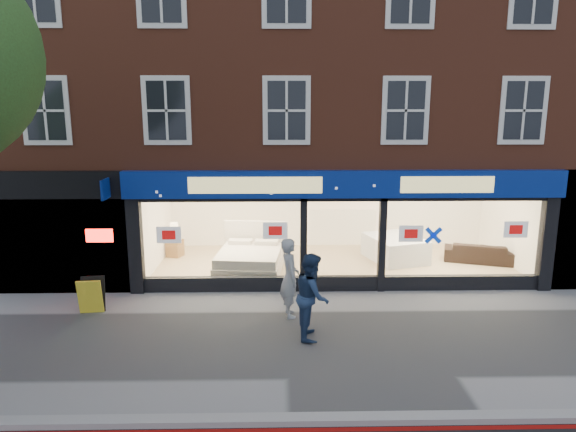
{
  "coord_description": "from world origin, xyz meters",
  "views": [
    {
      "loc": [
        -1.73,
        -10.14,
        4.89
      ],
      "look_at": [
        -1.47,
        2.5,
        2.2
      ],
      "focal_mm": 32.0,
      "sensor_mm": 36.0,
      "label": 1
    }
  ],
  "objects_px": {
    "sofa": "(479,252)",
    "pedestrian_blue": "(312,296)",
    "display_bed": "(250,259)",
    "pedestrian_grey": "(290,277)",
    "mattress_stack": "(395,248)",
    "a_board": "(92,295)"
  },
  "relations": [
    {
      "from": "sofa",
      "to": "pedestrian_blue",
      "type": "relative_size",
      "value": 1.11
    },
    {
      "from": "display_bed",
      "to": "pedestrian_grey",
      "type": "height_order",
      "value": "pedestrian_grey"
    },
    {
      "from": "mattress_stack",
      "to": "pedestrian_blue",
      "type": "height_order",
      "value": "pedestrian_blue"
    },
    {
      "from": "pedestrian_grey",
      "to": "pedestrian_blue",
      "type": "distance_m",
      "value": 1.25
    },
    {
      "from": "sofa",
      "to": "mattress_stack",
      "type": "bearing_deg",
      "value": 12.53
    },
    {
      "from": "pedestrian_grey",
      "to": "pedestrian_blue",
      "type": "xyz_separation_m",
      "value": [
        0.45,
        -1.16,
        -0.02
      ]
    },
    {
      "from": "sofa",
      "to": "pedestrian_grey",
      "type": "xyz_separation_m",
      "value": [
        -6.06,
        -3.92,
        0.55
      ]
    },
    {
      "from": "pedestrian_grey",
      "to": "a_board",
      "type": "bearing_deg",
      "value": 78.14
    },
    {
      "from": "mattress_stack",
      "to": "pedestrian_grey",
      "type": "distance_m",
      "value": 5.46
    },
    {
      "from": "display_bed",
      "to": "a_board",
      "type": "height_order",
      "value": "display_bed"
    },
    {
      "from": "display_bed",
      "to": "sofa",
      "type": "distance_m",
      "value": 7.2
    },
    {
      "from": "sofa",
      "to": "a_board",
      "type": "bearing_deg",
      "value": 37.31
    },
    {
      "from": "a_board",
      "to": "pedestrian_blue",
      "type": "relative_size",
      "value": 0.47
    },
    {
      "from": "sofa",
      "to": "a_board",
      "type": "relative_size",
      "value": 2.36
    },
    {
      "from": "sofa",
      "to": "pedestrian_blue",
      "type": "height_order",
      "value": "pedestrian_blue"
    },
    {
      "from": "display_bed",
      "to": "pedestrian_grey",
      "type": "xyz_separation_m",
      "value": [
        1.1,
        -3.15,
        0.49
      ]
    },
    {
      "from": "pedestrian_grey",
      "to": "mattress_stack",
      "type": "bearing_deg",
      "value": -48.21
    },
    {
      "from": "display_bed",
      "to": "a_board",
      "type": "bearing_deg",
      "value": -135.97
    },
    {
      "from": "mattress_stack",
      "to": "sofa",
      "type": "distance_m",
      "value": 2.61
    },
    {
      "from": "pedestrian_grey",
      "to": "pedestrian_blue",
      "type": "height_order",
      "value": "pedestrian_grey"
    },
    {
      "from": "pedestrian_blue",
      "to": "a_board",
      "type": "bearing_deg",
      "value": 76.78
    },
    {
      "from": "mattress_stack",
      "to": "sofa",
      "type": "height_order",
      "value": "mattress_stack"
    }
  ]
}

